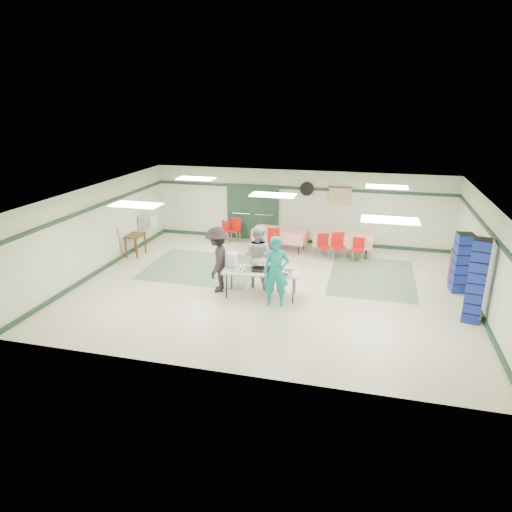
% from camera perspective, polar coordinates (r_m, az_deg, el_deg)
% --- Properties ---
extents(floor, '(11.00, 11.00, 0.00)m').
position_cam_1_polar(floor, '(13.21, 1.99, -3.84)').
color(floor, beige).
rests_on(floor, ground).
extents(ceiling, '(11.00, 11.00, 0.00)m').
position_cam_1_polar(ceiling, '(12.41, 2.13, 7.72)').
color(ceiling, white).
rests_on(ceiling, wall_back).
extents(wall_back, '(11.00, 0.00, 11.00)m').
position_cam_1_polar(wall_back, '(17.02, 5.31, 6.13)').
color(wall_back, beige).
rests_on(wall_back, floor).
extents(wall_front, '(11.00, 0.00, 11.00)m').
position_cam_1_polar(wall_front, '(8.70, -4.32, -6.84)').
color(wall_front, beige).
rests_on(wall_front, floor).
extents(wall_left, '(0.00, 9.00, 9.00)m').
position_cam_1_polar(wall_left, '(14.86, -19.18, 3.22)').
color(wall_left, beige).
rests_on(wall_left, floor).
extents(wall_right, '(0.00, 9.00, 9.00)m').
position_cam_1_polar(wall_right, '(12.83, 26.82, -0.23)').
color(wall_right, beige).
rests_on(wall_right, floor).
extents(trim_back, '(11.00, 0.06, 0.10)m').
position_cam_1_polar(trim_back, '(16.85, 5.37, 8.43)').
color(trim_back, '#1E3727').
rests_on(trim_back, wall_back).
extents(baseboard_back, '(11.00, 0.06, 0.12)m').
position_cam_1_polar(baseboard_back, '(17.33, 5.16, 1.95)').
color(baseboard_back, '#1E3727').
rests_on(baseboard_back, floor).
extents(trim_left, '(0.06, 9.00, 0.10)m').
position_cam_1_polar(trim_left, '(14.68, -19.37, 5.84)').
color(trim_left, '#1E3727').
rests_on(trim_left, wall_back).
extents(baseboard_left, '(0.06, 9.00, 0.12)m').
position_cam_1_polar(baseboard_left, '(15.22, -18.56, -1.46)').
color(baseboard_left, '#1E3727').
rests_on(baseboard_left, floor).
extents(trim_right, '(0.06, 9.00, 0.10)m').
position_cam_1_polar(trim_right, '(12.64, 27.15, 2.78)').
color(trim_right, '#1E3727').
rests_on(trim_right, wall_back).
extents(baseboard_right, '(0.06, 9.00, 0.12)m').
position_cam_1_polar(baseboard_right, '(13.26, 25.86, -5.49)').
color(baseboard_right, '#1E3727').
rests_on(baseboard_right, floor).
extents(green_patch_a, '(3.50, 3.00, 0.01)m').
position_cam_1_polar(green_patch_a, '(14.77, -6.68, -1.41)').
color(green_patch_a, '#63825F').
rests_on(green_patch_a, floor).
extents(green_patch_b, '(2.50, 3.50, 0.01)m').
position_cam_1_polar(green_patch_b, '(14.35, 14.30, -2.52)').
color(green_patch_b, '#63825F').
rests_on(green_patch_b, floor).
extents(double_door_left, '(0.90, 0.06, 2.10)m').
position_cam_1_polar(double_door_left, '(17.50, -1.91, 5.55)').
color(double_door_left, gray).
rests_on(double_door_left, floor).
extents(double_door_right, '(0.90, 0.06, 2.10)m').
position_cam_1_polar(double_door_right, '(17.27, 1.13, 5.37)').
color(double_door_right, gray).
rests_on(double_door_right, floor).
extents(door_frame, '(2.00, 0.03, 2.15)m').
position_cam_1_polar(door_frame, '(17.36, -0.43, 5.45)').
color(door_frame, '#1E3727').
rests_on(door_frame, floor).
extents(wall_fan, '(0.50, 0.10, 0.50)m').
position_cam_1_polar(wall_fan, '(16.78, 6.37, 8.35)').
color(wall_fan, black).
rests_on(wall_fan, wall_back).
extents(scroll_banner, '(0.80, 0.02, 0.60)m').
position_cam_1_polar(scroll_banner, '(16.70, 10.45, 7.40)').
color(scroll_banner, tan).
rests_on(scroll_banner, wall_back).
extents(serving_table, '(2.14, 1.02, 0.76)m').
position_cam_1_polar(serving_table, '(12.32, 0.67, -1.96)').
color(serving_table, '#A4A5A0').
rests_on(serving_table, floor).
extents(sheet_tray_right, '(0.67, 0.53, 0.02)m').
position_cam_1_polar(sheet_tray_right, '(12.11, 3.01, -2.10)').
color(sheet_tray_right, silver).
rests_on(sheet_tray_right, serving_table).
extents(sheet_tray_mid, '(0.56, 0.45, 0.02)m').
position_cam_1_polar(sheet_tray_mid, '(12.45, 0.55, -1.46)').
color(sheet_tray_mid, silver).
rests_on(sheet_tray_mid, serving_table).
extents(sheet_tray_left, '(0.58, 0.46, 0.02)m').
position_cam_1_polar(sheet_tray_left, '(12.33, -1.79, -1.70)').
color(sheet_tray_left, silver).
rests_on(sheet_tray_left, serving_table).
extents(baking_pan, '(0.55, 0.37, 0.08)m').
position_cam_1_polar(baking_pan, '(12.26, 0.78, -1.67)').
color(baking_pan, black).
rests_on(baking_pan, serving_table).
extents(foam_box_stack, '(0.26, 0.24, 0.39)m').
position_cam_1_polar(foam_box_stack, '(12.54, -2.99, -0.45)').
color(foam_box_stack, white).
rests_on(foam_box_stack, serving_table).
extents(volunteer_teal, '(0.74, 0.54, 1.86)m').
position_cam_1_polar(volunteer_teal, '(11.72, 2.53, -2.00)').
color(volunteer_teal, '#138986').
rests_on(volunteer_teal, floor).
extents(volunteer_grey, '(1.02, 0.88, 1.82)m').
position_cam_1_polar(volunteer_grey, '(12.93, 0.25, -0.04)').
color(volunteer_grey, '#999A9F').
rests_on(volunteer_grey, floor).
extents(volunteer_dark, '(0.87, 1.29, 1.84)m').
position_cam_1_polar(volunteer_dark, '(12.67, -4.84, -0.45)').
color(volunteer_dark, black).
rests_on(volunteer_dark, floor).
extents(dining_table_a, '(1.98, 0.92, 0.77)m').
position_cam_1_polar(dining_table_a, '(15.99, 10.80, 2.12)').
color(dining_table_a, red).
rests_on(dining_table_a, floor).
extents(dining_table_b, '(1.99, 1.08, 0.77)m').
position_cam_1_polar(dining_table_b, '(16.25, 3.04, 2.71)').
color(dining_table_b, red).
rests_on(dining_table_b, floor).
extents(chair_a, '(0.52, 0.52, 0.93)m').
position_cam_1_polar(chair_a, '(15.46, 10.23, 1.56)').
color(chair_a, '#AD160D').
rests_on(chair_a, floor).
extents(chair_b, '(0.50, 0.50, 0.86)m').
position_cam_1_polar(chair_b, '(15.50, 8.44, 1.54)').
color(chair_b, '#AD160D').
rests_on(chair_b, floor).
extents(chair_c, '(0.38, 0.39, 0.81)m').
position_cam_1_polar(chair_c, '(15.45, 12.67, 1.09)').
color(chair_c, '#AD160D').
rests_on(chair_c, floor).
extents(chair_d, '(0.50, 0.50, 0.92)m').
position_cam_1_polar(chair_d, '(15.75, 2.20, 2.16)').
color(chair_d, '#AD160D').
rests_on(chair_d, floor).
extents(chair_loose_a, '(0.46, 0.46, 0.93)m').
position_cam_1_polar(chair_loose_a, '(17.14, -2.68, 3.59)').
color(chair_loose_a, '#AD160D').
rests_on(chair_loose_a, floor).
extents(chair_loose_b, '(0.53, 0.53, 0.83)m').
position_cam_1_polar(chair_loose_b, '(17.06, -4.08, 3.28)').
color(chair_loose_b, '#AD160D').
rests_on(chair_loose_b, floor).
extents(crate_stack_blue_a, '(0.49, 0.49, 1.69)m').
position_cam_1_polar(crate_stack_blue_a, '(13.82, 24.32, -0.79)').
color(crate_stack_blue_a, navy).
rests_on(crate_stack_blue_a, floor).
extents(crate_stack_red, '(0.42, 0.42, 1.05)m').
position_cam_1_polar(crate_stack_red, '(14.34, 23.87, -1.40)').
color(crate_stack_red, '#A71B10').
rests_on(crate_stack_red, floor).
extents(crate_stack_blue_b, '(0.48, 0.48, 2.10)m').
position_cam_1_polar(crate_stack_blue_b, '(12.01, 25.82, -2.85)').
color(crate_stack_blue_b, navy).
rests_on(crate_stack_blue_b, floor).
extents(printer_table, '(0.51, 0.77, 0.74)m').
position_cam_1_polar(printer_table, '(16.16, -14.88, 2.18)').
color(printer_table, brown).
rests_on(printer_table, floor).
extents(office_printer, '(0.59, 0.53, 0.42)m').
position_cam_1_polar(office_printer, '(16.93, -13.34, 4.24)').
color(office_printer, '#ACACA7').
rests_on(office_printer, printer_table).
extents(broom, '(0.04, 0.21, 1.25)m').
position_cam_1_polar(broom, '(15.49, -16.63, 1.42)').
color(broom, brown).
rests_on(broom, floor).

